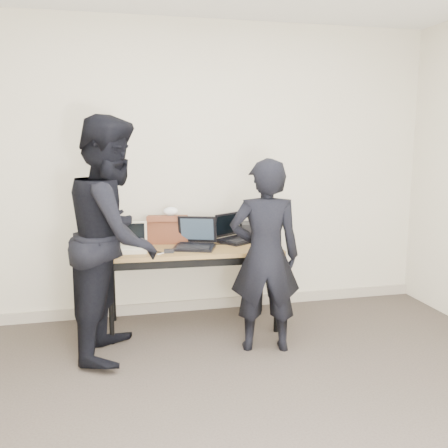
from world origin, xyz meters
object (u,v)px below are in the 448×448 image
object	(u,v)px
laptop_right	(234,235)
leather_satchel	(168,229)
desk	(192,254)
laptop_beige	(130,245)
equipment_box	(256,231)
person_observer	(114,237)
laptop_center	(195,241)
person_typist	(265,256)

from	to	relation	value
laptop_right	leather_satchel	distance (m)	0.61
desk	laptop_beige	world-z (taller)	laptop_beige
laptop_right	leather_satchel	size ratio (longest dim) A/B	1.22
equipment_box	person_observer	xyz separation A→B (m)	(-1.29, -0.55, 0.11)
laptop_center	equipment_box	bearing A→B (deg)	39.28
laptop_right	equipment_box	size ratio (longest dim) A/B	1.73
equipment_box	person_observer	bearing A→B (deg)	-156.71
leather_satchel	equipment_box	distance (m)	0.81
leather_satchel	equipment_box	world-z (taller)	leather_satchel
laptop_center	leather_satchel	distance (m)	0.33
laptop_right	person_typist	size ratio (longest dim) A/B	0.31
laptop_beige	person_typist	size ratio (longest dim) A/B	0.21
leather_satchel	person_observer	size ratio (longest dim) A/B	0.21
laptop_center	person_typist	size ratio (longest dim) A/B	0.28
laptop_center	person_observer	size ratio (longest dim) A/B	0.23
desk	equipment_box	xyz separation A→B (m)	(0.63, 0.19, 0.14)
desk	laptop_right	world-z (taller)	laptop_right
laptop_center	person_typist	world-z (taller)	person_typist
laptop_center	person_typist	distance (m)	0.72
leather_satchel	equipment_box	xyz separation A→B (m)	(0.81, -0.04, -0.05)
laptop_beige	leather_satchel	xyz separation A→B (m)	(0.35, 0.23, 0.08)
leather_satchel	laptop_beige	bearing A→B (deg)	-136.36
person_observer	desk	bearing A→B (deg)	-47.93
desk	laptop_right	bearing A→B (deg)	24.68
desk	leather_satchel	size ratio (longest dim) A/B	3.97
laptop_center	person_observer	world-z (taller)	person_observer
laptop_right	laptop_center	bearing A→B (deg)	172.62
laptop_beige	equipment_box	xyz separation A→B (m)	(1.16, 0.20, 0.03)
leather_satchel	person_observer	world-z (taller)	person_observer
laptop_beige	laptop_right	size ratio (longest dim) A/B	0.66
leather_satchel	desk	bearing A→B (deg)	-42.02
person_typist	desk	bearing A→B (deg)	-39.81
equipment_box	person_observer	distance (m)	1.41
desk	person_typist	bearing A→B (deg)	-48.31
person_typist	equipment_box	bearing A→B (deg)	-90.45
laptop_center	person_observer	bearing A→B (deg)	-133.37
person_typist	person_observer	xyz separation A→B (m)	(-1.13, 0.22, 0.16)
laptop_beige	equipment_box	world-z (taller)	laptop_beige
laptop_right	leather_satchel	bearing A→B (deg)	141.42
equipment_box	desk	bearing A→B (deg)	-163.07
leather_satchel	laptop_right	bearing A→B (deg)	4.34
desk	leather_satchel	distance (m)	0.34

